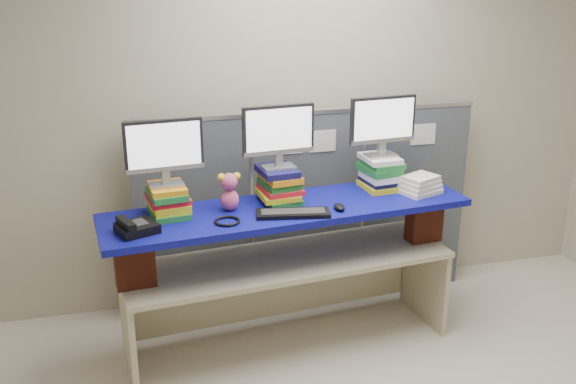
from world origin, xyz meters
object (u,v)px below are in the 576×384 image
object	(u,v)px
monitor_center	(278,133)
keyboard	(293,213)
blue_board	(288,210)
desk_phone	(136,227)
monitor_right	(383,123)
desk	(288,276)
monitor_left	(164,149)

from	to	relation	value
monitor_center	keyboard	bearing A→B (deg)	-90.40
blue_board	desk_phone	distance (m)	0.99
monitor_right	desk	bearing A→B (deg)	-170.77
blue_board	monitor_center	distance (m)	0.50
desk	monitor_right	world-z (taller)	monitor_right
keyboard	monitor_center	bearing A→B (deg)	105.14
monitor_center	keyboard	distance (m)	0.53
desk	keyboard	size ratio (longest dim) A/B	4.68
desk	desk_phone	distance (m)	1.12
desk_phone	monitor_left	bearing A→B (deg)	27.53
desk	monitor_left	size ratio (longest dim) A/B	4.69
monitor_right	keyboard	distance (m)	0.92
blue_board	desk_phone	xyz separation A→B (m)	(-0.97, -0.20, 0.06)
desk	monitor_left	bearing A→B (deg)	171.10
monitor_center	monitor_right	world-z (taller)	monitor_right
desk	keyboard	world-z (taller)	keyboard
desk	desk_phone	size ratio (longest dim) A/B	8.18
blue_board	monitor_left	size ratio (longest dim) A/B	5.02
blue_board	monitor_center	size ratio (longest dim) A/B	5.02
desk	keyboard	xyz separation A→B (m)	(-0.01, -0.16, 0.51)
monitor_right	desk_phone	size ratio (longest dim) A/B	1.74
blue_board	desk_phone	world-z (taller)	desk_phone
monitor_left	monitor_right	distance (m)	1.49
monitor_left	keyboard	xyz separation A→B (m)	(0.76, -0.20, -0.42)
monitor_center	monitor_right	distance (m)	0.75
monitor_right	keyboard	bearing A→B (deg)	-159.94
desk	blue_board	xyz separation A→B (m)	(0.00, 0.00, 0.48)
monitor_right	desk_phone	bearing A→B (deg)	-172.75
monitor_left	monitor_right	xyz separation A→B (m)	(1.48, 0.15, 0.04)
monitor_left	monitor_center	distance (m)	0.74
monitor_left	monitor_center	xyz separation A→B (m)	(0.73, 0.07, 0.04)
desk	monitor_right	distance (m)	1.22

